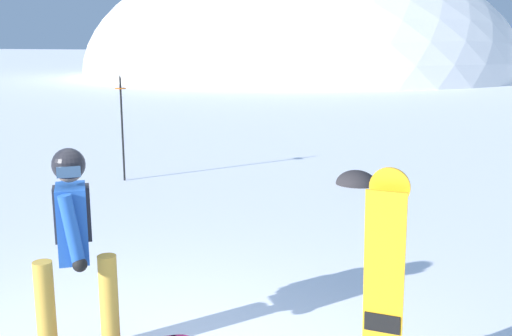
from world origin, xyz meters
The scene contains 5 objects.
ridge_peak_main centered at (-11.44, 39.58, 0.00)m, with size 31.34×28.21×17.78m.
snowboarder_main centered at (-0.56, 0.35, 0.92)m, with size 1.51×1.24×1.71m.
spare_snowboard centered at (1.77, 0.75, 0.84)m, with size 0.28×0.16×1.66m.
piste_marker_near centered at (-3.80, 5.84, 1.10)m, with size 0.20×0.20×1.93m.
rock_dark centered at (0.22, 7.08, 0.00)m, with size 0.73×0.62×0.51m.
Camera 1 is at (2.39, -3.27, 2.49)m, focal length 42.37 mm.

